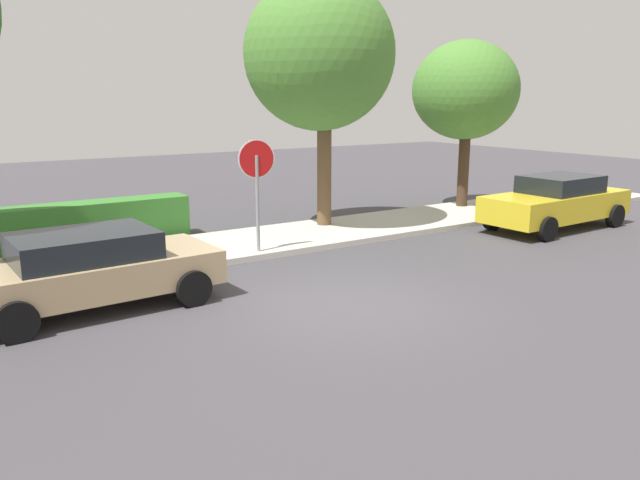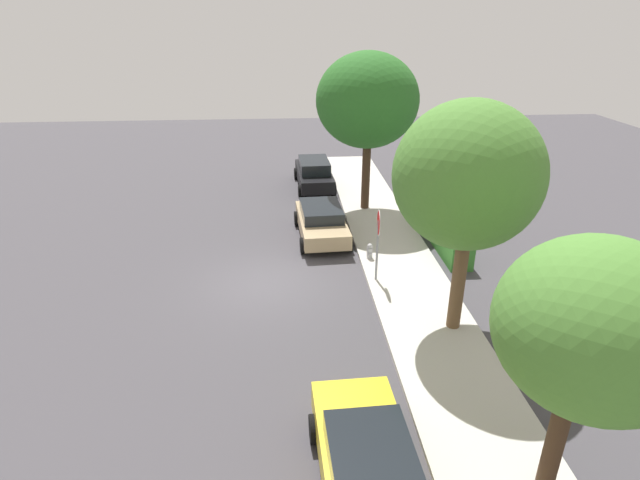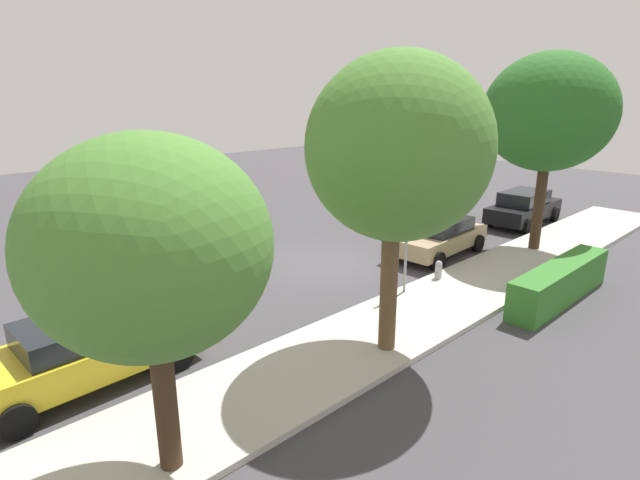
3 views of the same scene
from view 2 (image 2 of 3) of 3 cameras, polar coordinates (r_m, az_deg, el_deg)
The scene contains 11 objects.
ground_plane at distance 17.46m, azimuth -6.14°, elevation -4.87°, with size 60.00×60.00×0.00m, color #423F44.
sidewalk_curb at distance 17.91m, azimuth 9.70°, elevation -4.05°, with size 32.00×2.81×0.14m, color beige.
stop_sign at distance 16.65m, azimuth 6.66°, elevation 0.75°, with size 0.86×0.10×2.67m.
parked_car_tan at distance 20.58m, azimuth 0.17°, elevation 2.19°, with size 4.26×2.20×1.35m.
parked_car_yellow at distance 10.23m, azimuth 5.66°, elevation -24.92°, with size 4.64×2.07×1.47m.
parked_car_black at distance 26.78m, azimuth -0.68°, elevation 7.65°, with size 4.57×2.06×1.53m.
street_tree_near_corner at distance 9.52m, azimuth 28.90°, elevation -8.79°, with size 3.33×3.33×5.32m.
street_tree_mid_block at distance 22.50m, azimuth 5.43°, elevation 15.55°, with size 4.47×4.47×7.15m.
street_tree_far at distance 13.65m, azimuth 16.49°, elevation 6.98°, with size 3.93×3.93×6.63m.
fire_hydrant at distance 18.78m, azimuth 5.69°, elevation -1.41°, with size 0.30×0.22×0.72m.
front_yard_hedge at distance 20.63m, azimuth 13.86°, elevation 0.97°, with size 4.96×0.83×1.09m.
Camera 2 is at (15.24, 0.70, 8.49)m, focal length 28.00 mm.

